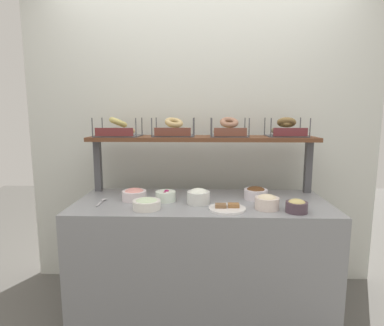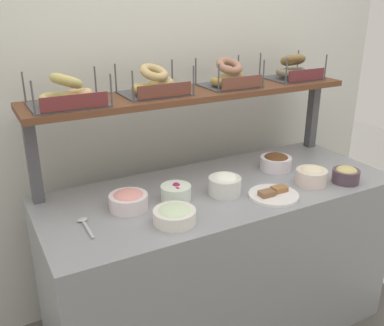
{
  "view_description": "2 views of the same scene",
  "coord_description": "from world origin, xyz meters",
  "px_view_note": "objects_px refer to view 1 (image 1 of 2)",
  "views": [
    {
      "loc": [
        0.0,
        -2.13,
        1.45
      ],
      "look_at": [
        -0.07,
        0.08,
        1.1
      ],
      "focal_mm": 29.51,
      "sensor_mm": 36.0,
      "label": 1
    },
    {
      "loc": [
        -1.03,
        -1.61,
        1.73
      ],
      "look_at": [
        -0.15,
        0.03,
        1.0
      ],
      "focal_mm": 40.32,
      "sensor_mm": 36.0,
      "label": 2
    }
  ],
  "objects_px": {
    "bowl_scallion_spread": "(146,204)",
    "bowl_beet_salad": "(165,196)",
    "bowl_lox_spread": "(134,194)",
    "bowl_potato_salad": "(266,202)",
    "serving_spoon_near_plate": "(102,201)",
    "bowl_chocolate_spread": "(255,193)",
    "bagel_basket_plain": "(117,130)",
    "bagel_basket_poppy": "(285,130)",
    "bowl_hummus": "(296,206)",
    "bowl_cream_cheese": "(198,196)",
    "bagel_basket_everything": "(228,130)",
    "bagel_basket_sesame": "(173,130)",
    "serving_plate_white": "(226,208)"
  },
  "relations": [
    {
      "from": "bowl_scallion_spread",
      "to": "bowl_beet_salad",
      "type": "xyz_separation_m",
      "value": [
        0.1,
        0.19,
        0.0
      ]
    },
    {
      "from": "bowl_lox_spread",
      "to": "bowl_potato_salad",
      "type": "bearing_deg",
      "value": -11.41
    },
    {
      "from": "bowl_potato_salad",
      "to": "serving_spoon_near_plate",
      "type": "distance_m",
      "value": 1.11
    },
    {
      "from": "bowl_beet_salad",
      "to": "bowl_chocolate_spread",
      "type": "bearing_deg",
      "value": 6.71
    },
    {
      "from": "bagel_basket_plain",
      "to": "bagel_basket_poppy",
      "type": "height_order",
      "value": "bagel_basket_plain"
    },
    {
      "from": "bowl_scallion_spread",
      "to": "bagel_basket_poppy",
      "type": "distance_m",
      "value": 1.18
    },
    {
      "from": "bowl_hummus",
      "to": "bagel_basket_poppy",
      "type": "bearing_deg",
      "value": 84.51
    },
    {
      "from": "bagel_basket_plain",
      "to": "bagel_basket_poppy",
      "type": "bearing_deg",
      "value": 1.56
    },
    {
      "from": "bowl_cream_cheese",
      "to": "bowl_potato_salad",
      "type": "relative_size",
      "value": 1.0
    },
    {
      "from": "bowl_lox_spread",
      "to": "bowl_beet_salad",
      "type": "height_order",
      "value": "bowl_lox_spread"
    },
    {
      "from": "bowl_potato_salad",
      "to": "bowl_beet_salad",
      "type": "xyz_separation_m",
      "value": [
        -0.67,
        0.16,
        -0.01
      ]
    },
    {
      "from": "bagel_basket_plain",
      "to": "serving_spoon_near_plate",
      "type": "bearing_deg",
      "value": -99.08
    },
    {
      "from": "bowl_lox_spread",
      "to": "bagel_basket_plain",
      "type": "xyz_separation_m",
      "value": [
        -0.16,
        0.24,
        0.44
      ]
    },
    {
      "from": "bowl_potato_salad",
      "to": "bagel_basket_everything",
      "type": "height_order",
      "value": "bagel_basket_everything"
    },
    {
      "from": "bowl_potato_salad",
      "to": "bowl_beet_salad",
      "type": "height_order",
      "value": "bowl_potato_salad"
    },
    {
      "from": "bagel_basket_plain",
      "to": "bagel_basket_everything",
      "type": "distance_m",
      "value": 0.84
    },
    {
      "from": "bowl_hummus",
      "to": "bagel_basket_plain",
      "type": "distance_m",
      "value": 1.38
    },
    {
      "from": "bowl_cream_cheese",
      "to": "bowl_hummus",
      "type": "relative_size",
      "value": 1.15
    },
    {
      "from": "bowl_lox_spread",
      "to": "bowl_beet_salad",
      "type": "distance_m",
      "value": 0.22
    },
    {
      "from": "bowl_lox_spread",
      "to": "bowl_potato_salad",
      "type": "xyz_separation_m",
      "value": [
        0.89,
        -0.18,
        0.01
      ]
    },
    {
      "from": "bowl_hummus",
      "to": "bowl_scallion_spread",
      "type": "height_order",
      "value": "bowl_hummus"
    },
    {
      "from": "bowl_cream_cheese",
      "to": "bowl_scallion_spread",
      "type": "distance_m",
      "value": 0.35
    },
    {
      "from": "bowl_hummus",
      "to": "bagel_basket_everything",
      "type": "distance_m",
      "value": 0.77
    },
    {
      "from": "serving_spoon_near_plate",
      "to": "bagel_basket_everything",
      "type": "height_order",
      "value": "bagel_basket_everything"
    },
    {
      "from": "bowl_scallion_spread",
      "to": "serving_spoon_near_plate",
      "type": "relative_size",
      "value": 1.01
    },
    {
      "from": "bagel_basket_everything",
      "to": "bowl_hummus",
      "type": "bearing_deg",
      "value": -52.99
    },
    {
      "from": "serving_spoon_near_plate",
      "to": "bagel_basket_sesame",
      "type": "relative_size",
      "value": 0.56
    },
    {
      "from": "bagel_basket_plain",
      "to": "bagel_basket_sesame",
      "type": "height_order",
      "value": "bagel_basket_plain"
    },
    {
      "from": "serving_spoon_near_plate",
      "to": "bagel_basket_poppy",
      "type": "xyz_separation_m",
      "value": [
        1.32,
        0.33,
        0.47
      ]
    },
    {
      "from": "bagel_basket_everything",
      "to": "bagel_basket_sesame",
      "type": "bearing_deg",
      "value": 178.76
    },
    {
      "from": "bowl_scallion_spread",
      "to": "bagel_basket_poppy",
      "type": "height_order",
      "value": "bagel_basket_poppy"
    },
    {
      "from": "bowl_lox_spread",
      "to": "serving_plate_white",
      "type": "xyz_separation_m",
      "value": [
        0.63,
        -0.21,
        -0.03
      ]
    },
    {
      "from": "bagel_basket_plain",
      "to": "bagel_basket_sesame",
      "type": "xyz_separation_m",
      "value": [
        0.42,
        0.03,
        0.0
      ]
    },
    {
      "from": "serving_plate_white",
      "to": "bagel_basket_everything",
      "type": "relative_size",
      "value": 0.82
    },
    {
      "from": "bowl_scallion_spread",
      "to": "bowl_lox_spread",
      "type": "bearing_deg",
      "value": 121.0
    },
    {
      "from": "bowl_beet_salad",
      "to": "serving_spoon_near_plate",
      "type": "distance_m",
      "value": 0.44
    },
    {
      "from": "bowl_beet_salad",
      "to": "serving_plate_white",
      "type": "xyz_separation_m",
      "value": [
        0.41,
        -0.19,
        -0.03
      ]
    },
    {
      "from": "bowl_potato_salad",
      "to": "serving_plate_white",
      "type": "relative_size",
      "value": 0.65
    },
    {
      "from": "bagel_basket_plain",
      "to": "bagel_basket_everything",
      "type": "height_order",
      "value": "bagel_basket_plain"
    },
    {
      "from": "bowl_chocolate_spread",
      "to": "serving_spoon_near_plate",
      "type": "bearing_deg",
      "value": -173.85
    },
    {
      "from": "bowl_cream_cheese",
      "to": "serving_spoon_near_plate",
      "type": "height_order",
      "value": "bowl_cream_cheese"
    },
    {
      "from": "bowl_beet_salad",
      "to": "serving_plate_white",
      "type": "distance_m",
      "value": 0.45
    },
    {
      "from": "bowl_chocolate_spread",
      "to": "serving_spoon_near_plate",
      "type": "height_order",
      "value": "bowl_chocolate_spread"
    },
    {
      "from": "bowl_cream_cheese",
      "to": "bowl_beet_salad",
      "type": "height_order",
      "value": "bowl_cream_cheese"
    },
    {
      "from": "bowl_cream_cheese",
      "to": "serving_plate_white",
      "type": "bearing_deg",
      "value": -36.11
    },
    {
      "from": "bagel_basket_sesame",
      "to": "bowl_chocolate_spread",
      "type": "bearing_deg",
      "value": -19.64
    },
    {
      "from": "bagel_basket_sesame",
      "to": "bowl_beet_salad",
      "type": "bearing_deg",
      "value": -96.63
    },
    {
      "from": "bowl_hummus",
      "to": "bowl_potato_salad",
      "type": "distance_m",
      "value": 0.18
    },
    {
      "from": "bowl_scallion_spread",
      "to": "serving_spoon_near_plate",
      "type": "distance_m",
      "value": 0.37
    },
    {
      "from": "bowl_beet_salad",
      "to": "bowl_lox_spread",
      "type": "bearing_deg",
      "value": 175.79
    }
  ]
}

